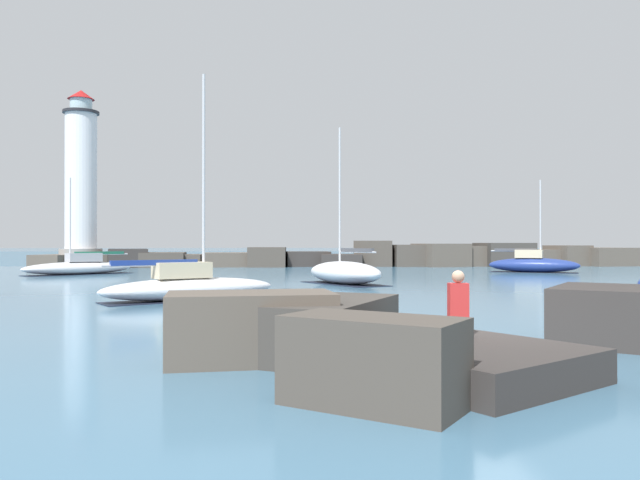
# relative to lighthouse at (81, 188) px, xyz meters

# --- Properties ---
(ground_plane) EXTENTS (600.00, 600.00, 0.00)m
(ground_plane) POSITION_rel_lighthouse_xyz_m (23.29, -49.36, -7.65)
(ground_plane) COLOR teal
(open_sea_beyond) EXTENTS (400.00, 116.00, 0.01)m
(open_sea_beyond) POSITION_rel_lighthouse_xyz_m (23.29, 60.48, -7.65)
(open_sea_beyond) COLOR #386684
(open_sea_beyond) RESTS_ON ground
(breakwater_jetty) EXTENTS (59.94, 7.12, 2.57)m
(breakwater_jetty) POSITION_rel_lighthouse_xyz_m (27.72, 0.44, -6.72)
(breakwater_jetty) COLOR brown
(breakwater_jetty) RESTS_ON ground
(lighthouse) EXTENTS (4.00, 4.00, 17.21)m
(lighthouse) POSITION_rel_lighthouse_xyz_m (0.00, 0.00, 0.00)
(lighthouse) COLOR gray
(lighthouse) RESTS_ON ground
(foreground_rocks) EXTENTS (16.11, 8.45, 1.45)m
(foreground_rocks) POSITION_rel_lighthouse_xyz_m (24.34, -49.34, -7.04)
(foreground_rocks) COLOR #383330
(foreground_rocks) RESTS_ON ground
(sailboat_moored_0) EXTENTS (7.51, 6.67, 7.14)m
(sailboat_moored_0) POSITION_rel_lighthouse_xyz_m (4.47, -14.66, -7.08)
(sailboat_moored_0) COLOR silver
(sailboat_moored_0) RESTS_ON ground
(sailboat_moored_1) EXTENTS (5.02, 6.60, 8.97)m
(sailboat_moored_1) POSITION_rel_lighthouse_xyz_m (22.98, -26.62, -6.98)
(sailboat_moored_1) COLOR white
(sailboat_moored_1) RESTS_ON ground
(sailboat_moored_3) EXTENTS (6.94, 4.83, 7.32)m
(sailboat_moored_3) POSITION_rel_lighthouse_xyz_m (39.32, -13.69, -6.98)
(sailboat_moored_3) COLOR navy
(sailboat_moored_3) RESTS_ON ground
(sailboat_moored_5) EXTENTS (7.32, 5.36, 9.31)m
(sailboat_moored_5) POSITION_rel_lighthouse_xyz_m (15.66, -36.18, -7.08)
(sailboat_moored_5) COLOR white
(sailboat_moored_5) RESTS_ON ground
(person_on_rocks) EXTENTS (0.36, 0.24, 1.81)m
(person_on_rocks) POSITION_rel_lighthouse_xyz_m (22.67, -50.35, -6.63)
(person_on_rocks) COLOR #282833
(person_on_rocks) RESTS_ON ground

